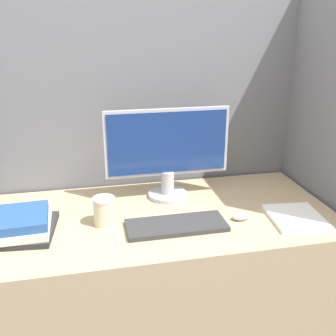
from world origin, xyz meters
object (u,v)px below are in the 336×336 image
(mouse, at_px, (241,216))
(keyboard, at_px, (176,225))
(coffee_cup, at_px, (104,211))
(monitor, at_px, (168,153))
(book_stack, at_px, (25,224))

(mouse, bearing_deg, keyboard, -178.52)
(keyboard, relative_size, coffee_cup, 3.40)
(monitor, bearing_deg, mouse, -49.92)
(monitor, height_order, coffee_cup, monitor)
(keyboard, bearing_deg, mouse, 1.48)
(monitor, xyz_separation_m, coffee_cup, (-0.32, -0.22, -0.16))
(mouse, bearing_deg, book_stack, 175.28)
(monitor, bearing_deg, keyboard, -95.56)
(keyboard, bearing_deg, monitor, 84.44)
(monitor, relative_size, coffee_cup, 4.82)
(mouse, bearing_deg, monitor, 130.08)
(coffee_cup, relative_size, book_stack, 0.41)
(monitor, relative_size, book_stack, 1.98)
(keyboard, bearing_deg, book_stack, 172.38)
(coffee_cup, distance_m, book_stack, 0.32)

